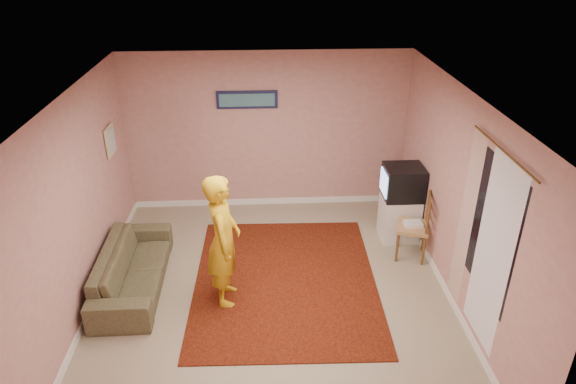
{
  "coord_description": "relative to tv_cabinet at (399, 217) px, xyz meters",
  "views": [
    {
      "loc": [
        -0.08,
        -5.29,
        4.17
      ],
      "look_at": [
        0.24,
        0.6,
        1.18
      ],
      "focal_mm": 32.0,
      "sensor_mm": 36.0,
      "label": 1
    }
  ],
  "objects": [
    {
      "name": "ground",
      "position": [
        -1.95,
        -1.32,
        -0.34
      ],
      "size": [
        5.0,
        5.0,
        0.0
      ],
      "primitive_type": "plane",
      "color": "gray",
      "rests_on": "ground"
    },
    {
      "name": "wall_back",
      "position": [
        -1.95,
        1.18,
        0.96
      ],
      "size": [
        4.5,
        0.02,
        2.6
      ],
      "primitive_type": "cube",
      "color": "tan",
      "rests_on": "ground"
    },
    {
      "name": "wall_front",
      "position": [
        -1.95,
        -3.82,
        0.96
      ],
      "size": [
        4.5,
        0.02,
        2.6
      ],
      "primitive_type": "cube",
      "color": "tan",
      "rests_on": "ground"
    },
    {
      "name": "wall_left",
      "position": [
        -4.2,
        -1.32,
        0.96
      ],
      "size": [
        0.02,
        5.0,
        2.6
      ],
      "primitive_type": "cube",
      "color": "tan",
      "rests_on": "ground"
    },
    {
      "name": "wall_right",
      "position": [
        0.3,
        -1.32,
        0.96
      ],
      "size": [
        0.02,
        5.0,
        2.6
      ],
      "primitive_type": "cube",
      "color": "tan",
      "rests_on": "ground"
    },
    {
      "name": "ceiling",
      "position": [
        -1.95,
        -1.32,
        2.26
      ],
      "size": [
        4.5,
        5.0,
        0.02
      ],
      "primitive_type": "cube",
      "color": "silver",
      "rests_on": "wall_back"
    },
    {
      "name": "baseboard_back",
      "position": [
        -1.95,
        1.17,
        -0.29
      ],
      "size": [
        4.5,
        0.02,
        0.1
      ],
      "primitive_type": "cube",
      "color": "white",
      "rests_on": "ground"
    },
    {
      "name": "baseboard_left",
      "position": [
        -4.19,
        -1.32,
        -0.29
      ],
      "size": [
        0.02,
        5.0,
        0.1
      ],
      "primitive_type": "cube",
      "color": "white",
      "rests_on": "ground"
    },
    {
      "name": "baseboard_right",
      "position": [
        0.29,
        -1.32,
        -0.29
      ],
      "size": [
        0.02,
        5.0,
        0.1
      ],
      "primitive_type": "cube",
      "color": "white",
      "rests_on": "ground"
    },
    {
      "name": "window",
      "position": [
        0.29,
        -2.22,
        1.11
      ],
      "size": [
        0.01,
        1.1,
        1.5
      ],
      "primitive_type": "cube",
      "color": "black",
      "rests_on": "wall_right"
    },
    {
      "name": "curtain_sheer",
      "position": [
        0.28,
        -2.37,
        0.91
      ],
      "size": [
        0.01,
        0.75,
        2.1
      ],
      "primitive_type": "cube",
      "color": "white",
      "rests_on": "wall_right"
    },
    {
      "name": "curtain_floral",
      "position": [
        0.27,
        -1.67,
        0.91
      ],
      "size": [
        0.01,
        0.35,
        2.1
      ],
      "primitive_type": "cube",
      "color": "beige",
      "rests_on": "wall_right"
    },
    {
      "name": "curtain_rod",
      "position": [
        0.25,
        -2.22,
        1.98
      ],
      "size": [
        0.02,
        1.4,
        0.02
      ],
      "primitive_type": "cylinder",
      "rotation": [
        1.57,
        0.0,
        0.0
      ],
      "color": "brown",
      "rests_on": "wall_right"
    },
    {
      "name": "picture_back",
      "position": [
        -2.25,
        1.15,
        1.51
      ],
      "size": [
        0.95,
        0.04,
        0.28
      ],
      "color": "#15163B",
      "rests_on": "wall_back"
    },
    {
      "name": "picture_left",
      "position": [
        -4.17,
        0.28,
        1.21
      ],
      "size": [
        0.04,
        0.38,
        0.42
      ],
      "color": "#CEBC8E",
      "rests_on": "wall_left"
    },
    {
      "name": "area_rug",
      "position": [
        -1.77,
        -1.03,
        -0.33
      ],
      "size": [
        2.46,
        3.05,
        0.02
      ],
      "primitive_type": "cube",
      "rotation": [
        0.0,
        0.0,
        -0.03
      ],
      "color": "black",
      "rests_on": "ground"
    },
    {
      "name": "tv_cabinet",
      "position": [
        0.0,
        0.0,
        0.0
      ],
      "size": [
        0.54,
        0.49,
        0.69
      ],
      "primitive_type": "cube",
      "color": "silver",
      "rests_on": "ground"
    },
    {
      "name": "crt_tv",
      "position": [
        -0.01,
        0.0,
        0.58
      ],
      "size": [
        0.57,
        0.5,
        0.48
      ],
      "rotation": [
        0.0,
        0.0,
        -0.0
      ],
      "color": "black",
      "rests_on": "tv_cabinet"
    },
    {
      "name": "chair_a",
      "position": [
        0.01,
        0.39,
        0.19
      ],
      "size": [
        0.45,
        0.43,
        0.47
      ],
      "rotation": [
        0.0,
        0.0,
        0.16
      ],
      "color": "tan",
      "rests_on": "ground"
    },
    {
      "name": "dvd_player",
      "position": [
        0.01,
        0.39,
        0.13
      ],
      "size": [
        0.38,
        0.32,
        0.06
      ],
      "primitive_type": "cube",
      "rotation": [
        0.0,
        0.0,
        0.29
      ],
      "color": "silver",
      "rests_on": "chair_a"
    },
    {
      "name": "blue_throw",
      "position": [
        0.01,
        0.58,
        0.36
      ],
      "size": [
        0.39,
        0.05,
        0.41
      ],
      "primitive_type": "cube",
      "color": "#8BA7E4",
      "rests_on": "chair_a"
    },
    {
      "name": "chair_b",
      "position": [
        0.05,
        -0.52,
        0.26
      ],
      "size": [
        0.53,
        0.55,
        0.53
      ],
      "rotation": [
        0.0,
        0.0,
        -1.87
      ],
      "color": "tan",
      "rests_on": "ground"
    },
    {
      "name": "game_console",
      "position": [
        0.05,
        -0.52,
        0.18
      ],
      "size": [
        0.25,
        0.18,
        0.05
      ],
      "primitive_type": "cube",
      "rotation": [
        0.0,
        0.0,
        0.02
      ],
      "color": "white",
      "rests_on": "chair_b"
    },
    {
      "name": "sofa",
      "position": [
        -3.75,
        -1.03,
        -0.06
      ],
      "size": [
        0.78,
        1.94,
        0.56
      ],
      "primitive_type": "imported",
      "rotation": [
        0.0,
        0.0,
        1.58
      ],
      "color": "brown",
      "rests_on": "ground"
    },
    {
      "name": "person",
      "position": [
        -2.53,
        -1.34,
        0.52
      ],
      "size": [
        0.42,
        0.63,
        1.72
      ],
      "primitive_type": "imported",
      "rotation": [
        0.0,
        0.0,
        1.58
      ],
      "color": "#C79612",
      "rests_on": "ground"
    }
  ]
}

